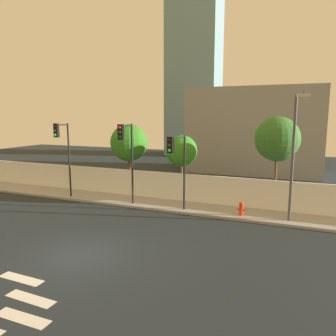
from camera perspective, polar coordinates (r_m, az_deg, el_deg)
The scene contains 13 objects.
ground_plane at distance 14.50m, azimuth -15.13°, elevation -14.51°, with size 80.00×80.00×0.00m, color #1F272D.
sidewalk at distance 21.15m, azimuth -1.41°, elevation -6.38°, with size 36.00×2.40×0.15m, color #959595.
perimeter_wall at distance 22.07m, azimuth -0.06°, elevation -3.11°, with size 36.00×0.18×1.80m, color white.
traffic_light_left at distance 20.03m, azimuth -7.26°, elevation 3.64°, with size 0.34×1.54×5.08m.
traffic_light_center at distance 18.48m, azimuth 1.56°, elevation 1.96°, with size 0.52×1.78×4.45m.
traffic_light_right at distance 22.98m, azimuth -17.90°, elevation 3.94°, with size 0.35×1.29×5.07m.
street_lamp_curbside at distance 18.02m, azimuth 21.14°, elevation 3.24°, with size 0.72×1.78×6.67m.
fire_hydrant at distance 19.03m, azimuth 12.66°, elevation -6.86°, with size 0.44×0.26×0.77m.
roadside_tree_leftmost at distance 24.73m, azimuth -6.83°, elevation 4.35°, with size 2.78×2.78×5.10m.
roadside_tree_midleft at distance 23.01m, azimuth 2.39°, elevation 2.98°, with size 2.20×2.20×4.38m.
roadside_tree_midright at distance 21.58m, azimuth 18.51°, elevation 4.79°, with size 2.80×2.80×5.68m.
low_building_distant at distance 34.26m, azimuth 14.81°, elevation 6.30°, with size 12.89×6.00×8.41m, color gray.
tower_on_skyline at distance 48.89m, azimuth 4.56°, elevation 18.01°, with size 7.23×5.00×26.54m, color #6C93A0.
Camera 1 is at (8.29, -10.41, 5.75)m, focal length 34.97 mm.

